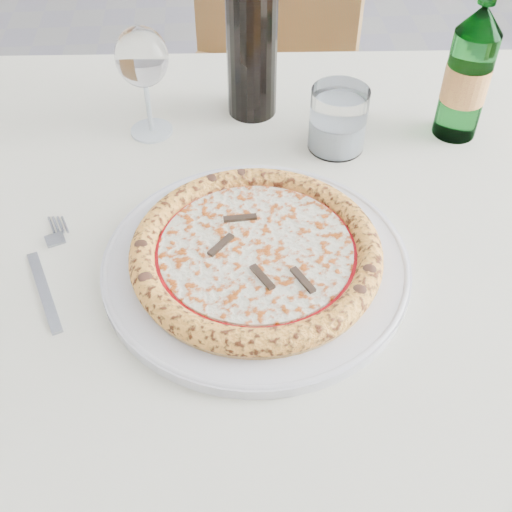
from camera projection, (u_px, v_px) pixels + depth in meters
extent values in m
cube|color=slate|center=(335.00, 486.00, 1.36)|extent=(5.00, 6.00, 0.02)
cube|color=brown|center=(250.00, 227.00, 0.85)|extent=(1.40, 0.85, 0.04)
cube|color=white|center=(250.00, 214.00, 0.83)|extent=(1.46, 0.91, 0.01)
cube|color=white|center=(236.00, 110.00, 1.20)|extent=(1.42, 0.01, 0.22)
cube|color=brown|center=(249.00, 105.00, 1.56)|extent=(0.56, 0.56, 0.04)
cylinder|color=brown|center=(333.00, 157.00, 1.81)|extent=(0.04, 0.04, 0.43)
cylinder|color=brown|center=(293.00, 241.00, 1.57)|extent=(0.04, 0.04, 0.43)
cylinder|color=brown|center=(214.00, 131.00, 1.89)|extent=(0.04, 0.04, 0.43)
cylinder|color=brown|center=(159.00, 207.00, 1.65)|extent=(0.04, 0.04, 0.43)
cylinder|color=white|center=(256.00, 264.00, 0.75)|extent=(0.36, 0.36, 0.01)
torus|color=white|center=(256.00, 261.00, 0.75)|extent=(0.36, 0.36, 0.01)
cylinder|color=tan|center=(256.00, 256.00, 0.74)|extent=(0.28, 0.28, 0.01)
torus|color=gold|center=(256.00, 251.00, 0.74)|extent=(0.29, 0.29, 0.03)
cylinder|color=#B50B12|center=(256.00, 251.00, 0.74)|extent=(0.24, 0.24, 0.00)
cylinder|color=white|center=(256.00, 249.00, 0.74)|extent=(0.22, 0.22, 0.00)
cube|color=black|center=(281.00, 245.00, 0.73)|extent=(0.04, 0.01, 0.00)
cube|color=black|center=(253.00, 220.00, 0.76)|extent=(0.01, 0.04, 0.00)
cube|color=black|center=(200.00, 249.00, 0.73)|extent=(0.04, 0.01, 0.00)
cube|color=black|center=(258.00, 268.00, 0.71)|extent=(0.01, 0.04, 0.00)
cube|color=#8C93A0|center=(44.00, 290.00, 0.73)|extent=(0.06, 0.13, 0.00)
cube|color=#8C93A0|center=(55.00, 241.00, 0.79)|extent=(0.03, 0.03, 0.00)
cylinder|color=#8C93A0|center=(51.00, 228.00, 0.80)|extent=(0.00, 0.03, 0.00)
cylinder|color=#8C93A0|center=(55.00, 228.00, 0.80)|extent=(0.00, 0.03, 0.00)
cylinder|color=#8C93A0|center=(60.00, 227.00, 0.80)|extent=(0.00, 0.03, 0.00)
cylinder|color=#8C93A0|center=(65.00, 227.00, 0.80)|extent=(0.00, 0.03, 0.00)
cylinder|color=silver|center=(152.00, 131.00, 0.95)|extent=(0.06, 0.06, 0.00)
cylinder|color=silver|center=(148.00, 105.00, 0.92)|extent=(0.01, 0.01, 0.08)
ellipsoid|color=white|center=(142.00, 57.00, 0.87)|extent=(0.07, 0.07, 0.08)
cylinder|color=white|center=(338.00, 119.00, 0.90)|extent=(0.08, 0.08, 0.09)
cylinder|color=white|center=(337.00, 133.00, 0.91)|extent=(0.07, 0.07, 0.04)
cylinder|color=#3F894F|center=(465.00, 85.00, 0.90)|extent=(0.06, 0.06, 0.16)
cone|color=#3F894F|center=(483.00, 18.00, 0.83)|extent=(0.06, 0.06, 0.04)
cylinder|color=gold|center=(466.00, 82.00, 0.89)|extent=(0.06, 0.06, 0.05)
cylinder|color=black|center=(252.00, 47.00, 0.92)|extent=(0.07, 0.07, 0.21)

